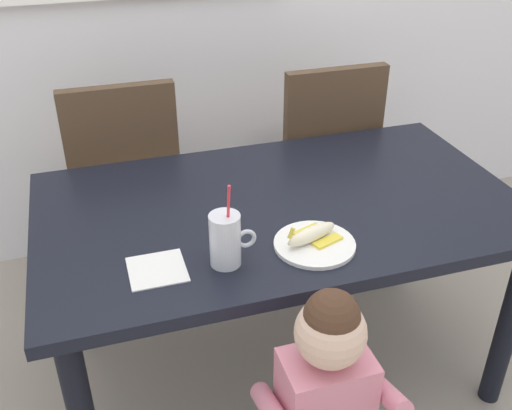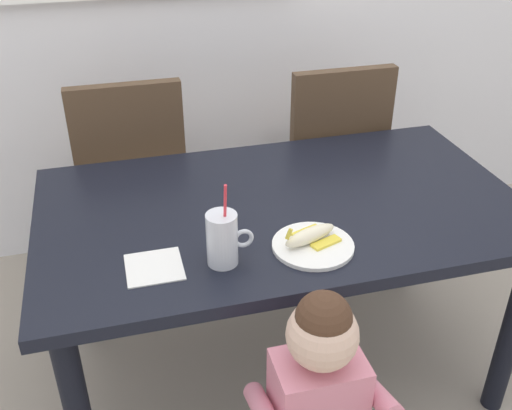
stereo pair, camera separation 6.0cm
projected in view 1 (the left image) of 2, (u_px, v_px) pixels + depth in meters
The scene contains 9 objects.
ground_plane at pixel (277, 367), 2.24m from camera, with size 24.00×24.00×0.00m, color #9E9384.
dining_table at pixel (280, 227), 1.91m from camera, with size 1.52×0.87×0.72m.
dining_chair_left at pixel (125, 176), 2.40m from camera, with size 0.44×0.45×0.96m.
dining_chair_right at pixel (320, 154), 2.57m from camera, with size 0.44×0.45×0.96m.
toddler_standing at pixel (325, 393), 1.46m from camera, with size 0.33×0.24×0.84m.
milk_cup at pixel (226, 242), 1.56m from camera, with size 0.13×0.08×0.25m.
snack_plate at pixel (315, 244), 1.66m from camera, with size 0.23×0.23×0.01m, color white.
peeled_banana at pixel (312, 234), 1.65m from camera, with size 0.18×0.13×0.07m.
paper_napkin at pixel (157, 269), 1.56m from camera, with size 0.15×0.15×0.00m, color white.
Camera 1 is at (-0.55, -1.51, 1.67)m, focal length 41.52 mm.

